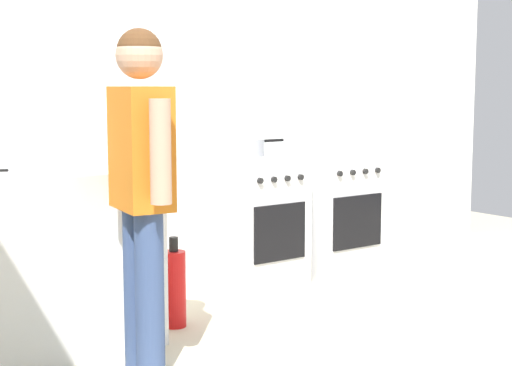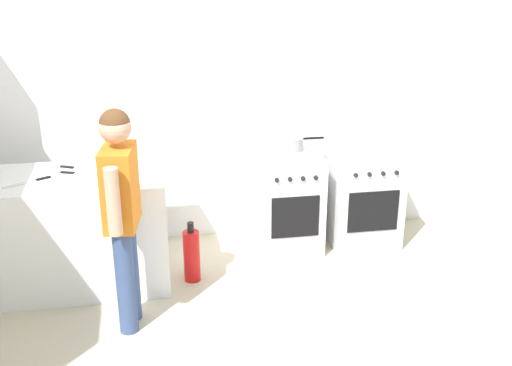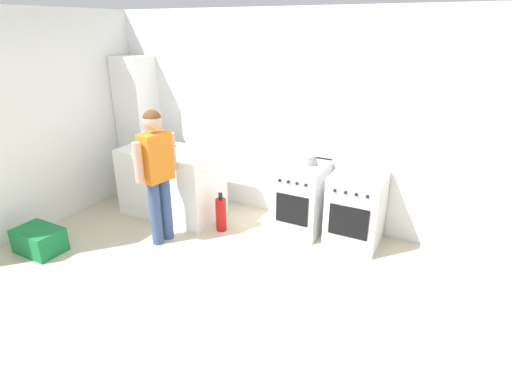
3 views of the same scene
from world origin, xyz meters
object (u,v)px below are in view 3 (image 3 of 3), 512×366
at_px(knife_bread, 146,148).
at_px(fire_extinguisher, 221,214).
at_px(oven_right, 356,209).
at_px(knife_chef, 171,144).
at_px(larder_cabinet, 139,126).
at_px(oven_left, 302,198).
at_px(pot, 310,160).
at_px(recycling_crate_lower, 39,240).
at_px(person, 157,167).
at_px(knife_carving, 173,149).

height_order(knife_bread, fire_extinguisher, knife_bread).
xyz_separation_m(oven_right, knife_chef, (-2.52, -0.15, 0.48)).
bearing_deg(larder_cabinet, oven_left, -2.21).
xyz_separation_m(pot, recycling_crate_lower, (-2.46, -1.95, -0.77)).
distance_m(person, larder_cabinet, 1.72).
bearing_deg(oven_right, recycling_crate_lower, -148.70).
height_order(oven_right, recycling_crate_lower, oven_right).
bearing_deg(oven_left, pot, 57.07).
height_order(pot, knife_bread, pot).
xyz_separation_m(knife_carving, fire_extinguisher, (0.80, -0.13, -0.69)).
bearing_deg(person, larder_cabinet, 139.30).
distance_m(knife_chef, larder_cabinet, 0.84).
bearing_deg(recycling_crate_lower, fire_extinguisher, 42.16).
bearing_deg(knife_carving, oven_left, 11.69).
xyz_separation_m(knife_bread, person, (0.67, -0.56, 0.02)).
bearing_deg(knife_bread, person, -40.12).
bearing_deg(fire_extinguisher, person, -131.16).
relative_size(pot, knife_carving, 1.15).
distance_m(oven_right, recycling_crate_lower, 3.61).
xyz_separation_m(oven_left, fire_extinguisher, (-0.87, -0.48, -0.21)).
relative_size(person, larder_cabinet, 0.78).
relative_size(oven_right, recycling_crate_lower, 1.63).
bearing_deg(recycling_crate_lower, knife_carving, 64.17).
bearing_deg(knife_chef, oven_left, 4.57).
xyz_separation_m(oven_left, knife_chef, (-1.85, -0.15, 0.48)).
xyz_separation_m(oven_right, fire_extinguisher, (-1.54, -0.48, -0.21)).
xyz_separation_m(oven_left, recycling_crate_lower, (-2.41, -1.87, -0.29)).
height_order(knife_bread, recycling_crate_lower, knife_bread).
distance_m(knife_carving, person, 0.75).
bearing_deg(recycling_crate_lower, oven_right, 31.30).
bearing_deg(pot, fire_extinguisher, -148.84).
relative_size(knife_carving, larder_cabinet, 0.16).
relative_size(oven_left, recycling_crate_lower, 1.63).
xyz_separation_m(person, recycling_crate_lower, (-1.06, -0.85, -0.79)).
bearing_deg(person, pot, 38.24).
distance_m(oven_right, knife_bread, 2.76).
bearing_deg(larder_cabinet, oven_right, -1.76).
bearing_deg(knife_carving, knife_chef, 133.19).
relative_size(knife_bread, fire_extinguisher, 0.64).
xyz_separation_m(knife_chef, person, (0.51, -0.87, 0.02)).
relative_size(oven_right, pot, 2.32).
height_order(knife_carving, fire_extinguisher, knife_carving).
bearing_deg(knife_chef, fire_extinguisher, -18.53).
height_order(knife_bread, larder_cabinet, larder_cabinet).
xyz_separation_m(fire_extinguisher, larder_cabinet, (-1.78, 0.58, 0.78)).
distance_m(oven_right, knife_chef, 2.57).
bearing_deg(recycling_crate_lower, person, 38.62).
xyz_separation_m(knife_carving, person, (0.32, -0.68, 0.02)).
distance_m(oven_left, pot, 0.49).
height_order(knife_chef, fire_extinguisher, knife_chef).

